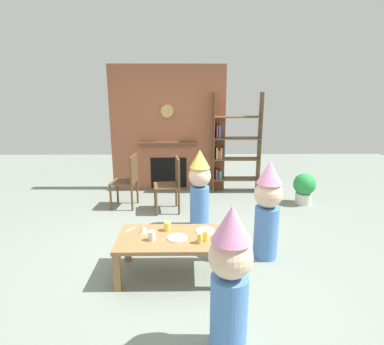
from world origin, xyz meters
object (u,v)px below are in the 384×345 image
(birthday_cake_slice, at_px, (143,229))
(child_by_the_chairs, at_px, (200,187))
(dining_chair_left, at_px, (129,178))
(potted_plant_tall, at_px, (304,187))
(paper_cup_far_left, at_px, (206,236))
(coffee_table, at_px, (169,243))
(dining_chair_middle, at_px, (172,181))
(bookshelf, at_px, (232,148))
(paper_cup_near_right, at_px, (152,236))
(child_with_cone_hat, at_px, (230,277))
(paper_cup_near_left, at_px, (167,226))
(paper_plate_front, at_px, (177,238))
(paper_cup_center, at_px, (200,238))
(child_in_pink, at_px, (268,208))
(paper_plate_rear, at_px, (205,231))

(birthday_cake_slice, xyz_separation_m, child_by_the_chairs, (0.66, 1.12, 0.12))
(dining_chair_left, relative_size, potted_plant_tall, 1.65)
(paper_cup_far_left, bearing_deg, coffee_table, 166.35)
(paper_cup_far_left, distance_m, dining_chair_middle, 2.00)
(dining_chair_left, bearing_deg, dining_chair_middle, 170.85)
(bookshelf, distance_m, paper_cup_near_right, 3.23)
(child_with_cone_hat, distance_m, child_by_the_chairs, 2.29)
(bookshelf, relative_size, paper_cup_near_left, 18.77)
(paper_plate_front, height_order, child_with_cone_hat, child_with_cone_hat)
(dining_chair_middle, bearing_deg, coffee_table, 83.10)
(paper_cup_center, relative_size, paper_cup_far_left, 0.96)
(child_in_pink, height_order, dining_chair_left, child_in_pink)
(paper_cup_far_left, bearing_deg, child_with_cone_hat, -82.59)
(child_with_cone_hat, height_order, dining_chair_middle, child_with_cone_hat)
(child_in_pink, bearing_deg, paper_cup_far_left, 13.56)
(birthday_cake_slice, relative_size, child_by_the_chairs, 0.09)
(child_with_cone_hat, distance_m, dining_chair_left, 3.37)
(paper_cup_center, relative_size, birthday_cake_slice, 1.05)
(dining_chair_left, height_order, potted_plant_tall, dining_chair_left)
(paper_cup_near_left, bearing_deg, bookshelf, 68.34)
(dining_chair_left, relative_size, dining_chair_middle, 1.00)
(paper_cup_near_left, bearing_deg, paper_plate_front, -59.39)
(paper_cup_far_left, bearing_deg, bookshelf, 77.28)
(paper_cup_far_left, relative_size, child_in_pink, 0.09)
(paper_plate_front, bearing_deg, child_with_cone_hat, -67.56)
(paper_cup_center, xyz_separation_m, dining_chair_left, (-1.11, 2.20, 0.02))
(paper_cup_center, bearing_deg, paper_cup_near_left, 139.14)
(paper_cup_near_left, xyz_separation_m, paper_plate_front, (0.12, -0.20, -0.04))
(paper_cup_far_left, relative_size, paper_plate_front, 0.52)
(paper_plate_rear, xyz_separation_m, child_with_cone_hat, (0.11, -1.18, 0.18))
(paper_cup_near_left, bearing_deg, paper_plate_rear, -3.89)
(potted_plant_tall, bearing_deg, child_by_the_chairs, -153.31)
(bookshelf, relative_size, dining_chair_left, 2.11)
(child_with_cone_hat, bearing_deg, paper_cup_far_left, -18.34)
(paper_plate_rear, height_order, child_with_cone_hat, child_with_cone_hat)
(paper_cup_near_left, relative_size, child_in_pink, 0.09)
(dining_chair_middle, bearing_deg, paper_plate_front, 85.70)
(paper_cup_center, bearing_deg, birthday_cake_slice, 157.12)
(child_in_pink, bearing_deg, dining_chair_left, -59.25)
(paper_plate_rear, relative_size, birthday_cake_slice, 2.10)
(paper_cup_near_right, xyz_separation_m, paper_cup_center, (0.50, -0.07, 0.00))
(coffee_table, height_order, dining_chair_middle, dining_chair_middle)
(paper_cup_near_left, distance_m, paper_plate_rear, 0.43)
(child_with_cone_hat, xyz_separation_m, child_by_the_chairs, (-0.14, 2.28, -0.02))
(paper_cup_center, distance_m, child_in_pink, 0.96)
(child_with_cone_hat, bearing_deg, paper_cup_center, -14.21)
(child_with_cone_hat, bearing_deg, dining_chair_left, -3.14)
(paper_plate_rear, relative_size, child_with_cone_hat, 0.18)
(child_in_pink, bearing_deg, paper_cup_near_left, -7.97)
(dining_chair_left, bearing_deg, bookshelf, -149.81)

